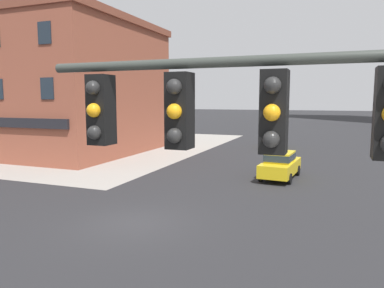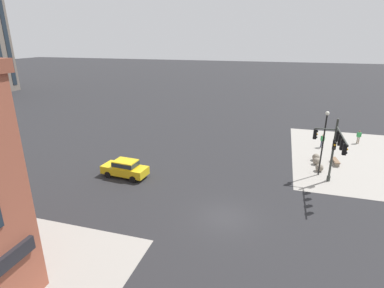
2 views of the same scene
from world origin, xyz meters
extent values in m
plane|color=#262628|center=(0.00, 0.00, 0.00)|extent=(320.00, 320.00, 0.00)
cube|color=gray|center=(16.00, -14.50, 0.00)|extent=(20.00, 19.00, 0.02)
cylinder|color=#383D38|center=(8.82, -8.14, 0.25)|extent=(0.32, 0.32, 0.50)
cylinder|color=#383D38|center=(8.82, -8.14, 2.98)|extent=(0.20, 0.20, 5.97)
cylinder|color=#383D38|center=(6.27, -8.14, 5.28)|extent=(5.09, 0.12, 0.12)
cylinder|color=#383D38|center=(8.82, -7.24, 4.98)|extent=(0.11, 1.80, 0.11)
cube|color=black|center=(7.71, -8.14, 4.73)|extent=(0.28, 0.28, 0.90)
sphere|color=#282828|center=(7.71, -8.30, 5.01)|extent=(0.18, 0.18, 0.18)
sphere|color=orange|center=(7.71, -8.30, 4.73)|extent=(0.18, 0.18, 0.18)
sphere|color=#282828|center=(7.71, -8.30, 4.45)|extent=(0.18, 0.18, 0.18)
cube|color=black|center=(6.60, -8.14, 4.73)|extent=(0.28, 0.28, 0.90)
sphere|color=#282828|center=(6.60, -8.30, 5.01)|extent=(0.18, 0.18, 0.18)
sphere|color=orange|center=(6.60, -8.30, 4.73)|extent=(0.18, 0.18, 0.18)
sphere|color=#282828|center=(6.60, -8.30, 4.45)|extent=(0.18, 0.18, 0.18)
cube|color=black|center=(5.50, -8.14, 4.73)|extent=(0.28, 0.28, 0.90)
sphere|color=#282828|center=(5.50, -8.30, 5.01)|extent=(0.18, 0.18, 0.18)
sphere|color=orange|center=(5.50, -8.30, 4.73)|extent=(0.18, 0.18, 0.18)
sphere|color=#282828|center=(5.50, -8.30, 4.45)|extent=(0.18, 0.18, 0.18)
cube|color=black|center=(4.39, -8.14, 4.73)|extent=(0.28, 0.28, 0.90)
sphere|color=#282828|center=(4.39, -8.30, 5.01)|extent=(0.18, 0.18, 0.18)
sphere|color=orange|center=(4.39, -8.30, 4.73)|extent=(0.18, 0.18, 0.18)
sphere|color=#282828|center=(4.39, -8.30, 4.45)|extent=(0.18, 0.18, 0.18)
cube|color=black|center=(8.62, -8.14, 3.68)|extent=(0.28, 0.28, 0.90)
sphere|color=#282828|center=(8.46, -8.14, 3.96)|extent=(0.18, 0.18, 0.18)
sphere|color=orange|center=(8.46, -8.14, 3.68)|extent=(0.18, 0.18, 0.18)
sphere|color=#282828|center=(8.46, -8.14, 3.40)|extent=(0.18, 0.18, 0.18)
cube|color=black|center=(8.82, -6.44, 4.43)|extent=(0.28, 0.28, 0.90)
sphere|color=#282828|center=(8.82, -6.60, 4.71)|extent=(0.18, 0.18, 0.18)
sphere|color=orange|center=(8.82, -6.60, 4.43)|extent=(0.18, 0.18, 0.18)
sphere|color=#282828|center=(8.82, -6.60, 4.15)|extent=(0.18, 0.18, 0.18)
sphere|color=gray|center=(10.88, -7.53, 0.38)|extent=(0.76, 0.76, 0.76)
sphere|color=gray|center=(12.64, -7.41, 0.38)|extent=(0.76, 0.76, 0.76)
sphere|color=gray|center=(13.85, -7.44, 0.38)|extent=(0.76, 0.76, 0.76)
cube|color=brown|center=(13.34, -9.33, 0.44)|extent=(1.85, 0.70, 0.10)
cube|color=gray|center=(12.65, -9.42, 0.20)|extent=(0.29, 0.44, 0.39)
cube|color=gray|center=(14.04, -9.24, 0.20)|extent=(0.29, 0.44, 0.39)
cylinder|color=gray|center=(21.37, -13.11, 0.42)|extent=(0.13, 0.13, 0.83)
cylinder|color=gray|center=(21.38, -12.93, 0.42)|extent=(0.13, 0.13, 0.83)
cube|color=green|center=(21.37, -13.02, 1.13)|extent=(0.22, 0.35, 0.59)
cylinder|color=green|center=(21.36, -13.25, 1.16)|extent=(0.09, 0.09, 0.56)
cylinder|color=green|center=(21.39, -12.79, 1.16)|extent=(0.09, 0.09, 0.56)
sphere|color=brown|center=(21.37, -13.02, 1.57)|extent=(0.23, 0.23, 0.23)
cylinder|color=#232847|center=(18.55, -8.42, 0.41)|extent=(0.13, 0.13, 0.82)
cylinder|color=#232847|center=(18.43, -8.56, 0.41)|extent=(0.13, 0.13, 0.82)
cube|color=green|center=(18.49, -8.49, 1.11)|extent=(0.37, 0.39, 0.58)
cylinder|color=green|center=(18.64, -8.32, 1.14)|extent=(0.09, 0.09, 0.55)
cylinder|color=green|center=(18.34, -8.67, 1.14)|extent=(0.09, 0.09, 0.55)
sphere|color=tan|center=(18.49, -8.49, 1.54)|extent=(0.22, 0.22, 0.22)
cylinder|color=black|center=(10.00, -7.38, 2.98)|extent=(0.14, 0.14, 5.97)
sphere|color=white|center=(10.00, -7.38, 6.15)|extent=(0.36, 0.36, 0.36)
cylinder|color=black|center=(2.62, 23.71, 0.32)|extent=(0.25, 0.65, 0.64)
cube|color=gold|center=(4.30, 10.50, 0.70)|extent=(2.12, 4.53, 0.76)
cube|color=gold|center=(4.29, 10.35, 1.38)|extent=(1.67, 2.23, 0.60)
cube|color=#232D38|center=(4.29, 10.35, 1.38)|extent=(1.71, 2.32, 0.40)
cylinder|color=black|center=(3.58, 11.93, 0.32)|extent=(0.27, 0.66, 0.64)
cylinder|color=black|center=(5.25, 11.79, 0.32)|extent=(0.27, 0.66, 0.64)
cylinder|color=black|center=(3.35, 9.21, 0.32)|extent=(0.27, 0.66, 0.64)
cylinder|color=black|center=(5.02, 9.07, 0.32)|extent=(0.27, 0.66, 0.64)
camera|label=1|loc=(7.20, -12.12, 4.86)|focal=34.04mm
camera|label=2|loc=(-19.35, -3.18, 12.64)|focal=28.41mm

